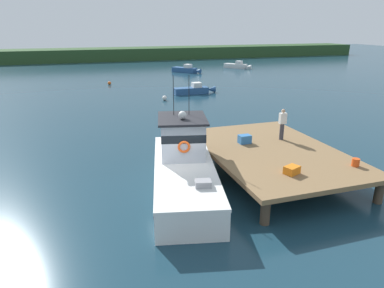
% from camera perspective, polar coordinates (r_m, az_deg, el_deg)
% --- Properties ---
extents(ground_plane, '(200.00, 200.00, 0.00)m').
position_cam_1_polar(ground_plane, '(15.98, -2.54, -6.77)').
color(ground_plane, '#193847').
extents(dock, '(6.00, 9.00, 1.20)m').
position_cam_1_polar(dock, '(17.35, 12.88, -1.29)').
color(dock, '#4C3D2D').
rests_on(dock, ground).
extents(main_fishing_boat, '(4.25, 9.96, 4.80)m').
position_cam_1_polar(main_fishing_boat, '(15.63, -1.41, -3.32)').
color(main_fishing_boat, white).
rests_on(main_fishing_boat, ground).
extents(crate_single_far, '(0.61, 0.45, 0.42)m').
position_cam_1_polar(crate_single_far, '(17.93, 8.58, 0.79)').
color(crate_single_far, '#3370B2').
rests_on(crate_single_far, dock).
extents(crate_stack_mid_dock, '(0.72, 0.63, 0.32)m').
position_cam_1_polar(crate_stack_mid_dock, '(14.68, 15.98, -4.10)').
color(crate_stack_mid_dock, orange).
rests_on(crate_stack_mid_dock, dock).
extents(bait_bucket, '(0.32, 0.32, 0.34)m').
position_cam_1_polar(bait_bucket, '(16.41, 25.13, -2.73)').
color(bait_bucket, '#E04C19').
rests_on(bait_bucket, dock).
extents(deckhand_by_the_boat, '(0.36, 0.22, 1.63)m').
position_cam_1_polar(deckhand_by_the_boat, '(18.73, 14.53, 3.25)').
color(deckhand_by_the_boat, '#383842').
rests_on(deckhand_by_the_boat, dock).
extents(moored_boat_far_left, '(3.80, 4.49, 1.25)m').
position_cam_1_polar(moored_boat_far_left, '(54.83, -0.96, 12.05)').
color(moored_boat_far_left, '#285184').
rests_on(moored_boat_far_left, ground).
extents(moored_boat_outer_mooring, '(4.56, 1.20, 1.16)m').
position_cam_1_polar(moored_boat_outer_mooring, '(37.45, 0.30, 8.83)').
color(moored_boat_outer_mooring, '#285184').
rests_on(moored_boat_outer_mooring, ground).
extents(moored_boat_off_the_point, '(3.78, 4.29, 1.22)m').
position_cam_1_polar(moored_boat_off_the_point, '(60.88, 7.38, 12.57)').
color(moored_boat_off_the_point, silver).
rests_on(moored_boat_off_the_point, ground).
extents(mooring_buoy_spare_mooring, '(0.42, 0.42, 0.42)m').
position_cam_1_polar(mooring_buoy_spare_mooring, '(44.31, -13.33, 9.65)').
color(mooring_buoy_spare_mooring, '#EA5B19').
rests_on(mooring_buoy_spare_mooring, ground).
extents(mooring_buoy_outer, '(0.47, 0.47, 0.47)m').
position_cam_1_polar(mooring_buoy_outer, '(34.05, -4.50, 7.48)').
color(mooring_buoy_outer, silver).
rests_on(mooring_buoy_outer, ground).
extents(far_shoreline, '(120.00, 8.00, 2.40)m').
position_cam_1_polar(far_shoreline, '(76.22, -15.54, 13.88)').
color(far_shoreline, '#284723').
rests_on(far_shoreline, ground).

